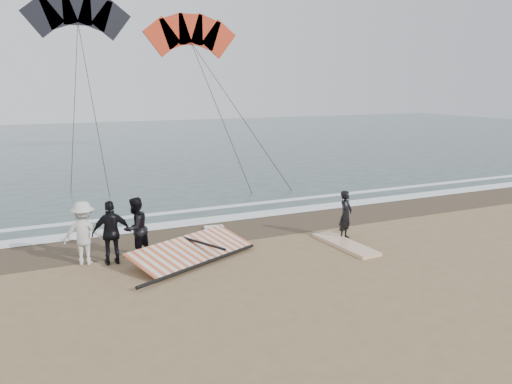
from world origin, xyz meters
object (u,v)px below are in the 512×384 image
Objects in this scene: man_main at (346,215)px; board_cream at (219,237)px; sail_rig at (189,252)px; board_white at (345,244)px.

man_main is 4.19m from board_cream.
board_cream is 2.07m from sail_rig.
man_main is 0.40× the size of sail_rig.
sail_rig is (-4.77, 0.97, 0.14)m from board_white.
board_white and board_cream have the same top height.
sail_rig is at bearing 146.13° from man_main.
sail_rig is at bearing -123.56° from board_cream.
man_main reaches higher than board_cream.
man_main is 1.08m from board_white.
man_main is at bearing -13.42° from board_cream.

